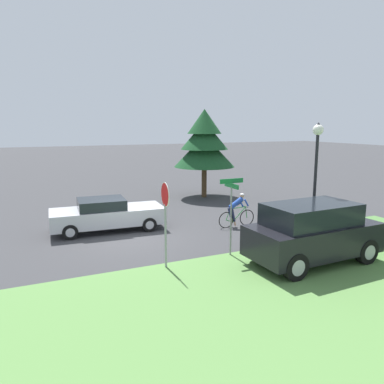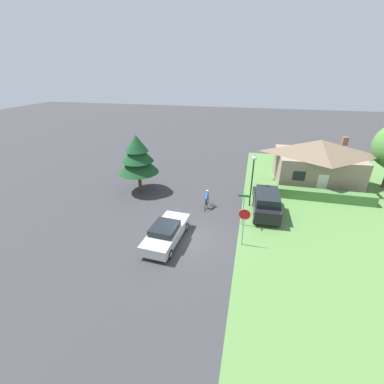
{
  "view_description": "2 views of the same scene",
  "coord_description": "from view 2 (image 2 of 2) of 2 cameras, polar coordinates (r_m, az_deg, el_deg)",
  "views": [
    {
      "loc": [
        14.34,
        -3.76,
        4.52
      ],
      "look_at": [
        0.36,
        2.63,
        1.75
      ],
      "focal_mm": 35.0,
      "sensor_mm": 36.0,
      "label": 1
    },
    {
      "loc": [
        3.6,
        -14.31,
        10.76
      ],
      "look_at": [
        -0.77,
        3.97,
        1.74
      ],
      "focal_mm": 24.0,
      "sensor_mm": 36.0,
      "label": 2
    }
  ],
  "objects": [
    {
      "name": "conifer_tall_near",
      "position": [
        24.43,
        -12.02,
        7.66
      ],
      "size": [
        3.78,
        3.78,
        5.48
      ],
      "color": "#4C3823",
      "rests_on": "ground"
    },
    {
      "name": "hedge_row",
      "position": [
        25.73,
        25.01,
        -0.52
      ],
      "size": [
        10.47,
        0.9,
        0.92
      ],
      "primitive_type": "cube",
      "color": "#4C7A3D",
      "rests_on": "ground"
    },
    {
      "name": "grass_verge_right",
      "position": [
        22.58,
        31.53,
        -7.02
      ],
      "size": [
        16.0,
        36.0,
        0.01
      ],
      "primitive_type": "cube",
      "color": "#568442",
      "rests_on": "ground"
    },
    {
      "name": "street_lamp",
      "position": [
        21.6,
        13.42,
        4.89
      ],
      "size": [
        0.38,
        0.38,
        4.61
      ],
      "color": "black",
      "rests_on": "ground"
    },
    {
      "name": "ground_plane",
      "position": [
        18.27,
        -0.57,
        -10.45
      ],
      "size": [
        140.0,
        140.0,
        0.0
      ],
      "primitive_type": "plane",
      "color": "#38383A"
    },
    {
      "name": "street_name_sign",
      "position": [
        19.19,
        11.44,
        -2.47
      ],
      "size": [
        0.9,
        0.9,
        2.72
      ],
      "color": "gray",
      "rests_on": "ground"
    },
    {
      "name": "cyclist",
      "position": [
        21.87,
        3.29,
        -1.69
      ],
      "size": [
        0.44,
        1.83,
        1.53
      ],
      "rotation": [
        0.0,
        0.0,
        1.57
      ],
      "color": "black",
      "rests_on": "ground"
    },
    {
      "name": "parked_suv_right",
      "position": [
        21.48,
        16.23,
        -2.42
      ],
      "size": [
        2.15,
        4.51,
        2.02
      ],
      "rotation": [
        0.0,
        0.0,
        1.6
      ],
      "color": "black",
      "rests_on": "ground"
    },
    {
      "name": "sedan_left_lane",
      "position": [
        17.77,
        -5.76,
        -8.99
      ],
      "size": [
        2.17,
        4.86,
        1.41
      ],
      "rotation": [
        0.0,
        0.0,
        1.5
      ],
      "color": "#BCBCC1",
      "rests_on": "ground"
    },
    {
      "name": "stop_sign",
      "position": [
        16.99,
        11.48,
        -6.04
      ],
      "size": [
        0.78,
        0.07,
        2.77
      ],
      "rotation": [
        0.0,
        0.0,
        3.09
      ],
      "color": "gray",
      "rests_on": "ground"
    },
    {
      "name": "cottage_house",
      "position": [
        29.12,
        26.04,
        6.2
      ],
      "size": [
        8.66,
        6.7,
        4.75
      ],
      "rotation": [
        0.0,
        0.0,
        0.05
      ],
      "color": "gray",
      "rests_on": "ground"
    }
  ]
}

